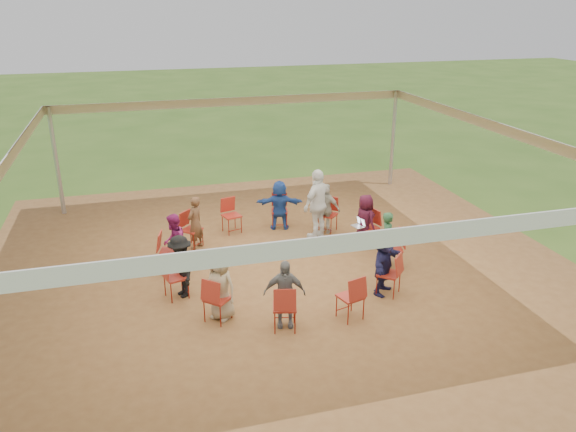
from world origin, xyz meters
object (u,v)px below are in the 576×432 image
object	(u,v)px
chair_4	(192,230)
laptop	(360,224)
person_seated_5	(181,266)
chair_2	(280,211)
chair_1	(328,215)
person_seated_0	(365,221)
person_seated_4	(174,243)
chair_8	(285,307)
person_seated_1	(326,209)
person_seated_7	(284,294)
chair_10	(389,274)
cable_coil	(293,245)
chair_7	(217,299)
person_seated_3	(195,223)
person_seated_9	(388,240)
chair_5	(169,252)
standing_person	(318,204)
person_seated_6	(221,286)
person_seated_8	(384,263)
chair_9	(350,297)
chair_0	(368,228)
chair_6	(176,277)
person_seated_2	(280,205)
chair_3	(232,216)
chair_11	(392,249)

from	to	relation	value
chair_4	laptop	xyz separation A→B (m)	(3.88, -1.10, 0.17)
person_seated_5	chair_2	bearing A→B (deg)	120.82
person_seated_5	chair_1	bearing A→B (deg)	105.38
person_seated_0	person_seated_4	bearing A→B (deg)	75.00
chair_8	person_seated_1	xyz separation A→B (m)	(2.21, 4.09, 0.21)
person_seated_7	person_seated_1	bearing A→B (deg)	75.00
chair_10	chair_1	bearing A→B (deg)	45.00
chair_1	laptop	xyz separation A→B (m)	(0.39, -1.17, 0.17)
cable_coil	chair_7	bearing A→B (deg)	-128.30
person_seated_3	person_seated_9	size ratio (longest dim) A/B	1.00
person_seated_3	chair_5	bearing A→B (deg)	9.69
chair_2	person_seated_3	xyz separation A→B (m)	(-2.28, -0.77, 0.21)
person_seated_9	standing_person	xyz separation A→B (m)	(-0.95, 2.01, 0.24)
person_seated_4	person_seated_6	distance (m)	2.35
chair_2	chair_4	size ratio (longest dim) A/B	1.00
person_seated_8	person_seated_9	world-z (taller)	same
chair_4	person_seated_6	world-z (taller)	person_seated_6
chair_9	chair_10	bearing A→B (deg)	15.00
chair_1	laptop	size ratio (longest dim) A/B	2.53
chair_0	chair_10	world-z (taller)	same
chair_9	person_seated_8	world-z (taller)	person_seated_8
chair_6	person_seated_2	distance (m)	4.18
chair_4	person_seated_1	size ratio (longest dim) A/B	0.69
chair_7	person_seated_6	world-z (taller)	person_seated_6
chair_8	person_seated_6	world-z (taller)	person_seated_6
laptop	chair_5	bearing A→B (deg)	74.06
chair_8	person_seated_1	bearing A→B (deg)	75.38
chair_1	chair_8	xyz separation A→B (m)	(-2.29, -4.18, 0.00)
person_seated_1	person_seated_6	distance (m)	4.70
chair_4	person_seated_2	xyz separation A→B (m)	(2.34, 0.57, 0.21)
chair_2	chair_4	bearing A→B (deg)	30.00
person_seated_2	chair_2	bearing A→B (deg)	-90.00
chair_3	chair_4	distance (m)	1.28
chair_6	person_seated_7	xyz separation A→B (m)	(1.81, -1.59, 0.21)
chair_8	person_seated_5	size ratio (longest dim) A/B	0.69
person_seated_2	person_seated_8	xyz separation A→B (m)	(1.14, -3.90, 0.00)
person_seated_0	person_seated_9	world-z (taller)	same
chair_3	person_seated_6	xyz separation A→B (m)	(-0.93, -4.07, 0.21)
cable_coil	chair_0	bearing A→B (deg)	-14.36
chair_7	chair_11	xyz separation A→B (m)	(4.10, 1.20, 0.00)
chair_8	chair_10	xyz separation A→B (m)	(2.37, 0.69, 0.00)
chair_1	cable_coil	size ratio (longest dim) A/B	2.56
person_seated_1	standing_person	size ratio (longest dim) A/B	0.73
person_seated_4	laptop	world-z (taller)	person_seated_4
person_seated_3	person_seated_4	world-z (taller)	same
chair_9	person_seated_3	distance (m)	4.66
chair_0	chair_8	size ratio (longest dim) A/B	1.00
standing_person	chair_8	bearing A→B (deg)	30.09
chair_9	person_seated_2	world-z (taller)	person_seated_2
person_seated_6	person_seated_8	bearing A→B (deg)	45.00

